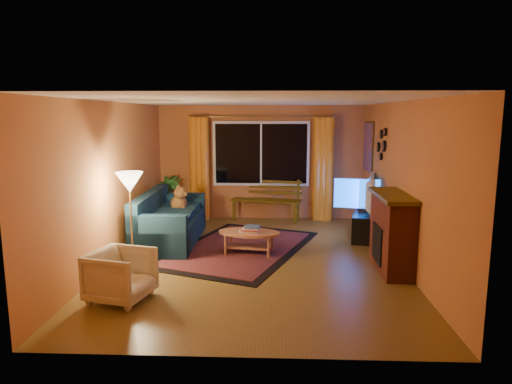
{
  "coord_description": "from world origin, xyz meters",
  "views": [
    {
      "loc": [
        0.31,
        -7.03,
        2.3
      ],
      "look_at": [
        0.0,
        0.3,
        1.05
      ],
      "focal_mm": 32.0,
      "sensor_mm": 36.0,
      "label": 1
    }
  ],
  "objects_px": {
    "bench": "(266,210)",
    "tv_console": "(364,225)",
    "sofa": "(171,218)",
    "floor_lamp": "(131,221)",
    "coffee_table": "(249,243)",
    "armchair": "(121,273)"
  },
  "relations": [
    {
      "from": "bench",
      "to": "tv_console",
      "type": "xyz_separation_m",
      "value": [
        1.89,
        -1.32,
        0.02
      ]
    },
    {
      "from": "sofa",
      "to": "tv_console",
      "type": "distance_m",
      "value": 3.62
    },
    {
      "from": "sofa",
      "to": "floor_lamp",
      "type": "relative_size",
      "value": 1.52
    },
    {
      "from": "bench",
      "to": "floor_lamp",
      "type": "xyz_separation_m",
      "value": [
        -1.94,
        -3.25,
        0.51
      ]
    },
    {
      "from": "coffee_table",
      "to": "tv_console",
      "type": "distance_m",
      "value": 2.39
    },
    {
      "from": "sofa",
      "to": "tv_console",
      "type": "bearing_deg",
      "value": 6.04
    },
    {
      "from": "sofa",
      "to": "armchair",
      "type": "bearing_deg",
      "value": -91.43
    },
    {
      "from": "floor_lamp",
      "to": "tv_console",
      "type": "bearing_deg",
      "value": 26.76
    },
    {
      "from": "sofa",
      "to": "armchair",
      "type": "height_order",
      "value": "sofa"
    },
    {
      "from": "sofa",
      "to": "floor_lamp",
      "type": "xyz_separation_m",
      "value": [
        -0.24,
        -1.48,
        0.28
      ]
    },
    {
      "from": "tv_console",
      "to": "bench",
      "type": "bearing_deg",
      "value": 157.99
    },
    {
      "from": "bench",
      "to": "floor_lamp",
      "type": "bearing_deg",
      "value": -108.03
    },
    {
      "from": "coffee_table",
      "to": "sofa",
      "type": "bearing_deg",
      "value": 155.7
    },
    {
      "from": "tv_console",
      "to": "armchair",
      "type": "bearing_deg",
      "value": -126.08
    },
    {
      "from": "sofa",
      "to": "floor_lamp",
      "type": "bearing_deg",
      "value": -100.33
    },
    {
      "from": "armchair",
      "to": "coffee_table",
      "type": "xyz_separation_m",
      "value": [
        1.48,
        2.01,
        -0.16
      ]
    },
    {
      "from": "floor_lamp",
      "to": "tv_console",
      "type": "height_order",
      "value": "floor_lamp"
    },
    {
      "from": "tv_console",
      "to": "floor_lamp",
      "type": "bearing_deg",
      "value": -140.2
    },
    {
      "from": "armchair",
      "to": "coffee_table",
      "type": "distance_m",
      "value": 2.5
    },
    {
      "from": "tv_console",
      "to": "coffee_table",
      "type": "bearing_deg",
      "value": -139.32
    },
    {
      "from": "bench",
      "to": "floor_lamp",
      "type": "height_order",
      "value": "floor_lamp"
    },
    {
      "from": "sofa",
      "to": "floor_lamp",
      "type": "distance_m",
      "value": 1.53
    }
  ]
}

